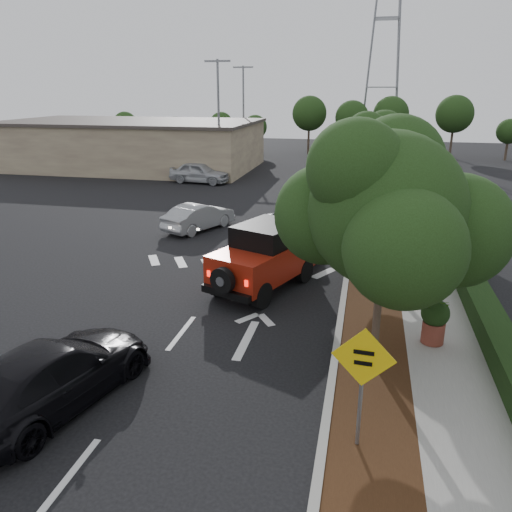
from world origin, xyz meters
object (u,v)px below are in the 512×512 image
(red_jeep, at_px, (267,256))
(speed_hump_sign, at_px, (362,372))
(silver_suv_ahead, at_px, (289,234))
(black_suv_oncoming, at_px, (52,375))

(red_jeep, xyz_separation_m, speed_hump_sign, (3.52, -8.15, 0.60))
(silver_suv_ahead, distance_m, speed_hump_sign, 13.16)
(red_jeep, distance_m, speed_hump_sign, 8.90)
(red_jeep, xyz_separation_m, silver_suv_ahead, (0.11, 4.52, -0.43))
(speed_hump_sign, bearing_deg, black_suv_oncoming, -176.23)
(speed_hump_sign, bearing_deg, red_jeep, 117.67)
(speed_hump_sign, bearing_deg, silver_suv_ahead, 109.38)
(black_suv_oncoming, relative_size, speed_hump_sign, 2.03)
(red_jeep, height_order, speed_hump_sign, speed_hump_sign)
(black_suv_oncoming, height_order, speed_hump_sign, speed_hump_sign)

